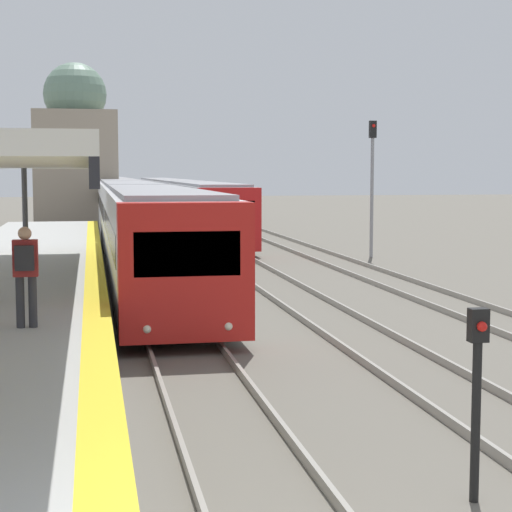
{
  "coord_description": "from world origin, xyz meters",
  "views": [
    {
      "loc": [
        -1.79,
        -5.35,
        3.54
      ],
      "look_at": [
        1.9,
        13.74,
        1.63
      ],
      "focal_mm": 60.0,
      "sensor_mm": 36.0,
      "label": 1
    }
  ],
  "objects_px": {
    "train_near": "(124,205)",
    "signal_mast_far": "(372,173)",
    "train_far": "(177,200)",
    "person_on_platform": "(25,268)",
    "signal_post_near": "(477,384)"
  },
  "relations": [
    {
      "from": "person_on_platform",
      "to": "signal_mast_far",
      "type": "distance_m",
      "value": 23.22
    },
    {
      "from": "train_near",
      "to": "train_far",
      "type": "xyz_separation_m",
      "value": [
        3.81,
        8.4,
        -0.03
      ]
    },
    {
      "from": "signal_mast_far",
      "to": "train_far",
      "type": "bearing_deg",
      "value": 104.51
    },
    {
      "from": "train_near",
      "to": "signal_post_near",
      "type": "height_order",
      "value": "train_near"
    },
    {
      "from": "train_far",
      "to": "signal_post_near",
      "type": "bearing_deg",
      "value": -91.9
    },
    {
      "from": "signal_mast_far",
      "to": "train_near",
      "type": "bearing_deg",
      "value": 124.28
    },
    {
      "from": "train_far",
      "to": "signal_mast_far",
      "type": "height_order",
      "value": "signal_mast_far"
    },
    {
      "from": "person_on_platform",
      "to": "signal_post_near",
      "type": "xyz_separation_m",
      "value": [
        5.07,
        -6.02,
        -0.68
      ]
    },
    {
      "from": "train_near",
      "to": "signal_post_near",
      "type": "xyz_separation_m",
      "value": [
        2.22,
        -39.67,
        -0.42
      ]
    },
    {
      "from": "train_near",
      "to": "signal_mast_far",
      "type": "height_order",
      "value": "signal_mast_far"
    },
    {
      "from": "person_on_platform",
      "to": "train_far",
      "type": "bearing_deg",
      "value": 81.0
    },
    {
      "from": "train_far",
      "to": "signal_mast_far",
      "type": "relative_size",
      "value": 7.79
    },
    {
      "from": "train_near",
      "to": "signal_mast_far",
      "type": "bearing_deg",
      "value": -55.72
    },
    {
      "from": "person_on_platform",
      "to": "train_far",
      "type": "xyz_separation_m",
      "value": [
        6.66,
        42.05,
        -0.3
      ]
    },
    {
      "from": "person_on_platform",
      "to": "signal_post_near",
      "type": "height_order",
      "value": "person_on_platform"
    }
  ]
}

